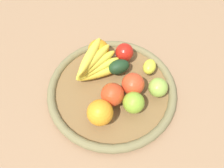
{
  "coord_description": "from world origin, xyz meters",
  "views": [
    {
      "loc": [
        -0.08,
        0.42,
        0.71
      ],
      "look_at": [
        0.0,
        0.0,
        0.05
      ],
      "focal_mm": 37.18,
      "sensor_mm": 36.0,
      "label": 1
    }
  ],
  "objects_px": {
    "avocado": "(119,67)",
    "orange_1": "(99,50)",
    "apple_4": "(124,52)",
    "lemon_0": "(149,67)",
    "banana_bunch": "(96,64)",
    "apple_0": "(134,103)",
    "orange_0": "(100,113)",
    "apple_1": "(112,95)",
    "apple_3": "(158,87)",
    "apple_2": "(133,83)"
  },
  "relations": [
    {
      "from": "avocado",
      "to": "orange_1",
      "type": "height_order",
      "value": "orange_1"
    },
    {
      "from": "apple_4",
      "to": "lemon_0",
      "type": "height_order",
      "value": "apple_4"
    },
    {
      "from": "banana_bunch",
      "to": "apple_0",
      "type": "xyz_separation_m",
      "value": [
        -0.15,
        0.12,
        -0.01
      ]
    },
    {
      "from": "orange_0",
      "to": "orange_1",
      "type": "bearing_deg",
      "value": -76.93
    },
    {
      "from": "apple_0",
      "to": "lemon_0",
      "type": "height_order",
      "value": "apple_0"
    },
    {
      "from": "apple_1",
      "to": "apple_3",
      "type": "bearing_deg",
      "value": -158.37
    },
    {
      "from": "banana_bunch",
      "to": "apple_1",
      "type": "relative_size",
      "value": 2.3
    },
    {
      "from": "banana_bunch",
      "to": "apple_2",
      "type": "xyz_separation_m",
      "value": [
        -0.14,
        0.05,
        -0.01
      ]
    },
    {
      "from": "apple_1",
      "to": "apple_2",
      "type": "height_order",
      "value": "same"
    },
    {
      "from": "banana_bunch",
      "to": "apple_1",
      "type": "bearing_deg",
      "value": 126.5
    },
    {
      "from": "apple_2",
      "to": "banana_bunch",
      "type": "bearing_deg",
      "value": -20.11
    },
    {
      "from": "avocado",
      "to": "banana_bunch",
      "type": "bearing_deg",
      "value": 12.17
    },
    {
      "from": "apple_4",
      "to": "banana_bunch",
      "type": "bearing_deg",
      "value": 42.18
    },
    {
      "from": "banana_bunch",
      "to": "apple_0",
      "type": "bearing_deg",
      "value": 140.81
    },
    {
      "from": "avocado",
      "to": "apple_3",
      "type": "bearing_deg",
      "value": 154.86
    },
    {
      "from": "banana_bunch",
      "to": "apple_2",
      "type": "relative_size",
      "value": 2.29
    },
    {
      "from": "apple_0",
      "to": "lemon_0",
      "type": "bearing_deg",
      "value": -103.08
    },
    {
      "from": "avocado",
      "to": "orange_1",
      "type": "bearing_deg",
      "value": -32.89
    },
    {
      "from": "lemon_0",
      "to": "orange_0",
      "type": "bearing_deg",
      "value": 58.31
    },
    {
      "from": "apple_0",
      "to": "orange_1",
      "type": "relative_size",
      "value": 0.91
    },
    {
      "from": "avocado",
      "to": "orange_1",
      "type": "distance_m",
      "value": 0.1
    },
    {
      "from": "orange_0",
      "to": "apple_4",
      "type": "bearing_deg",
      "value": -98.13
    },
    {
      "from": "avocado",
      "to": "apple_1",
      "type": "xyz_separation_m",
      "value": [
        0.0,
        0.12,
        0.01
      ]
    },
    {
      "from": "orange_0",
      "to": "lemon_0",
      "type": "xyz_separation_m",
      "value": [
        -0.13,
        -0.21,
        -0.02
      ]
    },
    {
      "from": "orange_1",
      "to": "lemon_0",
      "type": "bearing_deg",
      "value": 170.41
    },
    {
      "from": "avocado",
      "to": "orange_1",
      "type": "relative_size",
      "value": 1.0
    },
    {
      "from": "apple_0",
      "to": "apple_2",
      "type": "bearing_deg",
      "value": -81.5
    },
    {
      "from": "apple_0",
      "to": "apple_1",
      "type": "relative_size",
      "value": 0.92
    },
    {
      "from": "banana_bunch",
      "to": "apple_4",
      "type": "relative_size",
      "value": 2.63
    },
    {
      "from": "banana_bunch",
      "to": "apple_3",
      "type": "xyz_separation_m",
      "value": [
        -0.22,
        0.05,
        -0.01
      ]
    },
    {
      "from": "orange_0",
      "to": "apple_4",
      "type": "xyz_separation_m",
      "value": [
        -0.04,
        -0.26,
        -0.01
      ]
    },
    {
      "from": "avocado",
      "to": "apple_4",
      "type": "xyz_separation_m",
      "value": [
        -0.01,
        -0.06,
        0.01
      ]
    },
    {
      "from": "orange_0",
      "to": "orange_1",
      "type": "height_order",
      "value": "orange_0"
    },
    {
      "from": "apple_0",
      "to": "orange_0",
      "type": "height_order",
      "value": "orange_0"
    },
    {
      "from": "orange_0",
      "to": "apple_2",
      "type": "relative_size",
      "value": 1.07
    },
    {
      "from": "apple_2",
      "to": "apple_3",
      "type": "bearing_deg",
      "value": -179.12
    },
    {
      "from": "apple_0",
      "to": "apple_2",
      "type": "xyz_separation_m",
      "value": [
        0.01,
        -0.07,
        0.0
      ]
    },
    {
      "from": "banana_bunch",
      "to": "apple_1",
      "type": "distance_m",
      "value": 0.13
    },
    {
      "from": "apple_3",
      "to": "orange_1",
      "type": "bearing_deg",
      "value": -28.17
    },
    {
      "from": "orange_1",
      "to": "apple_0",
      "type": "bearing_deg",
      "value": 128.57
    },
    {
      "from": "apple_4",
      "to": "orange_1",
      "type": "distance_m",
      "value": 0.09
    },
    {
      "from": "apple_0",
      "to": "apple_1",
      "type": "height_order",
      "value": "apple_1"
    },
    {
      "from": "avocado",
      "to": "apple_2",
      "type": "xyz_separation_m",
      "value": [
        -0.06,
        0.07,
        0.01
      ]
    },
    {
      "from": "avocado",
      "to": "apple_3",
      "type": "xyz_separation_m",
      "value": [
        -0.14,
        0.07,
        0.01
      ]
    },
    {
      "from": "apple_0",
      "to": "apple_1",
      "type": "distance_m",
      "value": 0.07
    },
    {
      "from": "apple_0",
      "to": "apple_1",
      "type": "bearing_deg",
      "value": -12.36
    },
    {
      "from": "apple_0",
      "to": "apple_2",
      "type": "relative_size",
      "value": 0.91
    },
    {
      "from": "orange_1",
      "to": "apple_4",
      "type": "bearing_deg",
      "value": -174.49
    },
    {
      "from": "banana_bunch",
      "to": "avocado",
      "type": "bearing_deg",
      "value": -167.83
    },
    {
      "from": "apple_0",
      "to": "apple_3",
      "type": "bearing_deg",
      "value": -135.07
    }
  ]
}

